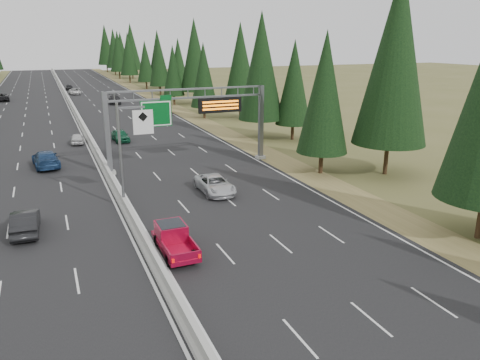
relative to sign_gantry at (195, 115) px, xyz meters
name	(u,v)px	position (x,y,z in m)	size (l,w,h in m)	color
road	(74,111)	(-8.92, 45.12, -5.23)	(32.00, 260.00, 0.08)	black
shoulder_right	(170,106)	(8.88, 45.12, -5.24)	(3.60, 260.00, 0.06)	olive
median_barrier	(73,109)	(-8.92, 45.12, -4.85)	(0.70, 260.00, 0.85)	#9C9C97
sign_gantry	(195,115)	(0.00, 0.00, 0.00)	(16.75, 0.98, 7.80)	slate
hov_sign_pole	(128,148)	(-8.33, -9.92, -0.54)	(2.80, 0.50, 8.00)	slate
tree_row_right	(194,59)	(13.23, 42.60, 3.66)	(11.74, 239.36, 18.94)	black
silver_minivan	(215,184)	(-1.27, -9.11, -4.47)	(2.38, 5.17, 1.44)	silver
red_pickup	(173,237)	(-7.42, -18.74, -4.29)	(1.78, 4.99, 1.63)	black
car_ahead_green	(120,135)	(-5.27, 15.04, -4.45)	(1.74, 4.33, 1.47)	#125133
car_ahead_dkred	(165,109)	(5.58, 35.75, -4.39)	(1.68, 4.83, 1.59)	#4C0A0E
car_ahead_dkgrey	(114,99)	(-0.56, 52.42, -4.37)	(2.29, 5.63, 1.63)	black
car_ahead_white	(75,91)	(-6.73, 72.76, -4.50)	(2.28, 4.95, 1.38)	silver
car_ahead_far	(69,87)	(-7.31, 84.19, -4.50)	(1.62, 4.02, 1.37)	black
car_onc_near	(25,222)	(-15.75, -12.34, -4.41)	(1.64, 4.71, 1.55)	black
car_onc_blue	(46,159)	(-14.18, 5.30, -4.36)	(2.32, 5.70, 1.65)	navy
car_onc_white	(77,139)	(-10.42, 15.66, -4.55)	(1.51, 3.75, 1.28)	silver
car_onc_far	(2,97)	(-21.73, 65.99, -4.36)	(2.74, 5.94, 1.65)	black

